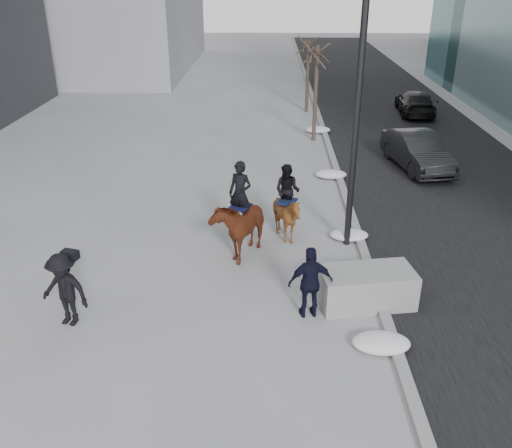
{
  "coord_description": "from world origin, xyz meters",
  "views": [
    {
      "loc": [
        0.28,
        -10.99,
        7.27
      ],
      "look_at": [
        0.0,
        1.2,
        1.5
      ],
      "focal_mm": 38.0,
      "sensor_mm": 36.0,
      "label": 1
    }
  ],
  "objects_px": {
    "mounted_left": "(240,221)",
    "car_near": "(417,151)",
    "mounted_right": "(287,211)",
    "planter": "(366,287)"
  },
  "relations": [
    {
      "from": "mounted_left",
      "to": "mounted_right",
      "type": "height_order",
      "value": "mounted_left"
    },
    {
      "from": "planter",
      "to": "mounted_right",
      "type": "bearing_deg",
      "value": 118.31
    },
    {
      "from": "planter",
      "to": "mounted_left",
      "type": "bearing_deg",
      "value": 141.18
    },
    {
      "from": "planter",
      "to": "mounted_left",
      "type": "xyz_separation_m",
      "value": [
        -3.1,
        2.5,
        0.54
      ]
    },
    {
      "from": "car_near",
      "to": "mounted_right",
      "type": "xyz_separation_m",
      "value": [
        -5.36,
        -6.47,
        0.21
      ]
    },
    {
      "from": "planter",
      "to": "car_near",
      "type": "relative_size",
      "value": 0.51
    },
    {
      "from": "planter",
      "to": "car_near",
      "type": "height_order",
      "value": "car_near"
    },
    {
      "from": "planter",
      "to": "mounted_left",
      "type": "relative_size",
      "value": 0.83
    },
    {
      "from": "mounted_left",
      "to": "car_near",
      "type": "bearing_deg",
      "value": 47.57
    },
    {
      "from": "planter",
      "to": "mounted_right",
      "type": "relative_size",
      "value": 0.96
    }
  ]
}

